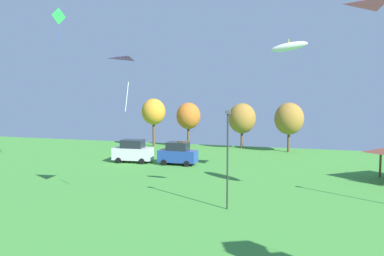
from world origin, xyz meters
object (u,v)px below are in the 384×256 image
(light_post_0, at_px, (228,154))
(treeline_tree_0, at_px, (154,112))
(parked_car_leftmost, at_px, (133,151))
(kite_flying_6, at_px, (289,47))
(treeline_tree_2, at_px, (242,118))
(treeline_tree_3, at_px, (289,119))
(parked_car_second_from_left, at_px, (178,154))
(treeline_tree_1, at_px, (188,116))
(kite_flying_0, at_px, (135,73))
(kite_flying_2, at_px, (59,18))
(kite_flying_3, at_px, (376,24))

(light_post_0, relative_size, treeline_tree_0, 0.97)
(parked_car_leftmost, bearing_deg, kite_flying_6, -41.85)
(treeline_tree_2, bearing_deg, treeline_tree_0, -172.48)
(parked_car_leftmost, relative_size, treeline_tree_3, 0.70)
(parked_car_second_from_left, relative_size, treeline_tree_0, 0.60)
(treeline_tree_1, bearing_deg, kite_flying_6, -60.45)
(treeline_tree_1, bearing_deg, kite_flying_0, -79.71)
(light_post_0, relative_size, treeline_tree_1, 1.06)
(kite_flying_0, distance_m, treeline_tree_2, 30.58)
(kite_flying_0, height_order, parked_car_second_from_left, kite_flying_0)
(light_post_0, bearing_deg, treeline_tree_1, 112.33)
(light_post_0, bearing_deg, treeline_tree_3, 85.29)
(parked_car_second_from_left, height_order, treeline_tree_1, treeline_tree_1)
(kite_flying_2, height_order, parked_car_leftmost, kite_flying_2)
(kite_flying_3, relative_size, kite_flying_6, 1.34)
(kite_flying_0, xyz_separation_m, treeline_tree_2, (2.38, 30.06, -5.11))
(light_post_0, height_order, treeline_tree_3, light_post_0)
(kite_flying_3, distance_m, treeline_tree_0, 33.87)
(light_post_0, xyz_separation_m, treeline_tree_1, (-11.99, 29.21, 0.65))
(parked_car_second_from_left, bearing_deg, treeline_tree_0, 122.24)
(kite_flying_6, relative_size, treeline_tree_1, 0.40)
(kite_flying_3, height_order, light_post_0, kite_flying_3)
(kite_flying_6, relative_size, treeline_tree_0, 0.36)
(treeline_tree_0, distance_m, treeline_tree_1, 5.12)
(kite_flying_6, xyz_separation_m, treeline_tree_2, (-8.07, 28.39, -6.79))
(kite_flying_0, bearing_deg, treeline_tree_3, 72.53)
(light_post_0, bearing_deg, parked_car_second_from_left, 120.28)
(parked_car_leftmost, bearing_deg, treeline_tree_0, 97.50)
(kite_flying_6, height_order, parked_car_second_from_left, kite_flying_6)
(kite_flying_0, distance_m, treeline_tree_0, 30.50)
(kite_flying_3, xyz_separation_m, treeline_tree_0, (-27.04, 18.61, -8.39))
(kite_flying_2, bearing_deg, kite_flying_0, -34.16)
(parked_car_second_from_left, xyz_separation_m, treeline_tree_3, (11.01, 13.06, 3.20))
(kite_flying_3, bearing_deg, parked_car_leftmost, 167.35)
(kite_flying_3, relative_size, treeline_tree_1, 0.53)
(treeline_tree_1, bearing_deg, treeline_tree_2, 3.47)
(light_post_0, xyz_separation_m, treeline_tree_0, (-16.93, 28.00, 1.24))
(light_post_0, bearing_deg, parked_car_leftmost, 133.51)
(kite_flying_0, height_order, parked_car_leftmost, kite_flying_0)
(parked_car_second_from_left, relative_size, light_post_0, 0.62)
(treeline_tree_2, bearing_deg, parked_car_second_from_left, -106.82)
(kite_flying_6, height_order, treeline_tree_0, kite_flying_6)
(treeline_tree_1, xyz_separation_m, treeline_tree_3, (14.30, -1.24, -0.03))
(kite_flying_2, relative_size, treeline_tree_1, 0.50)
(kite_flying_3, distance_m, treeline_tree_3, 22.06)
(kite_flying_0, height_order, kite_flying_6, kite_flying_6)
(kite_flying_6, height_order, light_post_0, kite_flying_6)
(kite_flying_2, relative_size, treeline_tree_2, 0.50)
(kite_flying_3, xyz_separation_m, treeline_tree_2, (-14.34, 20.28, -9.20))
(kite_flying_6, bearing_deg, kite_flying_3, 52.28)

